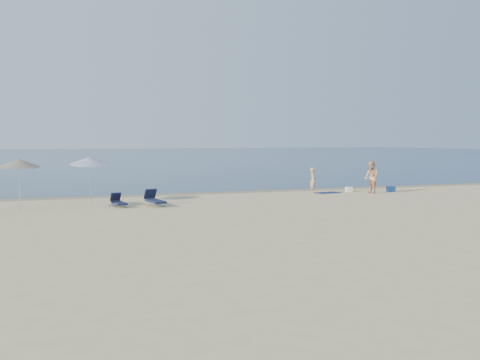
# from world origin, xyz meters

# --- Properties ---
(ground) EXTENTS (160.00, 160.00, 0.00)m
(ground) POSITION_xyz_m (0.00, 0.00, 0.00)
(ground) COLOR #CDBC89
(ground) RESTS_ON ground
(sea) EXTENTS (240.00, 160.00, 0.01)m
(sea) POSITION_xyz_m (0.00, 100.00, 0.00)
(sea) COLOR #0B2344
(sea) RESTS_ON ground
(wet_sand_strip) EXTENTS (240.00, 1.60, 0.00)m
(wet_sand_strip) POSITION_xyz_m (0.00, 19.40, 0.00)
(wet_sand_strip) COLOR #847254
(wet_sand_strip) RESTS_ON ground
(person_left) EXTENTS (0.56, 0.67, 1.56)m
(person_left) POSITION_xyz_m (3.38, 16.95, 0.78)
(person_left) COLOR tan
(person_left) RESTS_ON ground
(person_right) EXTENTS (0.75, 0.96, 1.94)m
(person_right) POSITION_xyz_m (6.71, 15.72, 0.97)
(person_right) COLOR tan
(person_right) RESTS_ON ground
(beach_towel) EXTENTS (1.73, 1.11, 0.03)m
(beach_towel) POSITION_xyz_m (4.34, 16.90, 0.01)
(beach_towel) COLOR #101B52
(beach_towel) RESTS_ON ground
(white_bag) EXTENTS (0.41, 0.36, 0.31)m
(white_bag) POSITION_xyz_m (5.96, 17.07, 0.16)
(white_bag) COLOR white
(white_bag) RESTS_ON ground
(blue_cooler) EXTENTS (0.54, 0.42, 0.35)m
(blue_cooler) POSITION_xyz_m (8.40, 16.14, 0.17)
(blue_cooler) COLOR #1E51A3
(blue_cooler) RESTS_ON ground
(umbrella_near) EXTENTS (2.56, 2.58, 2.54)m
(umbrella_near) POSITION_xyz_m (-9.91, 16.15, 2.20)
(umbrella_near) COLOR silver
(umbrella_near) RESTS_ON ground
(umbrella_far) EXTENTS (2.06, 2.08, 2.49)m
(umbrella_far) POSITION_xyz_m (-13.31, 13.89, 2.20)
(umbrella_far) COLOR silver
(umbrella_far) RESTS_ON ground
(lounger_left) EXTENTS (0.62, 1.54, 0.66)m
(lounger_left) POSITION_xyz_m (-8.81, 14.02, 0.24)
(lounger_left) COLOR #151939
(lounger_left) RESTS_ON ground
(lounger_right) EXTENTS (0.78, 1.87, 0.80)m
(lounger_right) POSITION_xyz_m (-7.07, 13.84, 0.29)
(lounger_right) COLOR #151B3C
(lounger_right) RESTS_ON ground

